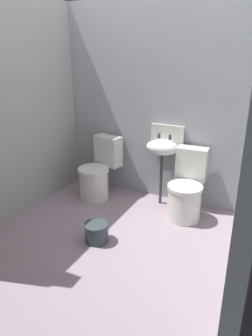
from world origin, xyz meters
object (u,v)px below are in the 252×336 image
toilet_left (98,173)px  sink (163,146)px  toilet_right (186,191)px  bucket (97,232)px

toilet_left → sink: 0.95m
toilet_right → toilet_left: bearing=-3.9°
toilet_right → sink: (-0.37, 0.19, 0.43)m
toilet_left → toilet_right: size_ratio=1.00×
sink → bucket: (-0.28, -1.12, -0.65)m
toilet_left → sink: size_ratio=0.79×
bucket → toilet_right: bearing=54.7°
toilet_right → bucket: (-0.66, -0.93, -0.22)m
sink → bucket: size_ratio=3.85×
toilet_right → sink: 0.60m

